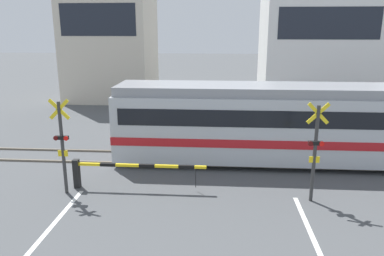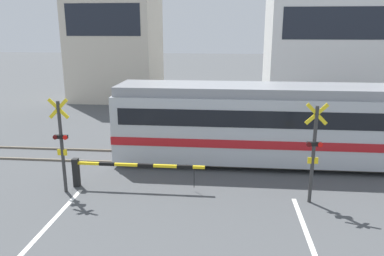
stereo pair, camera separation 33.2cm
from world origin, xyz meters
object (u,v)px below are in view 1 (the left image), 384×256
Objects in this scene: commuter_train at (315,122)px; crossing_barrier_near at (114,169)px; crossing_barrier_far at (249,129)px; crossing_signal_right at (315,148)px; crossing_signal_left at (62,142)px.

crossing_barrier_near is at bearing -157.09° from commuter_train.
commuter_train reaches higher than crossing_barrier_far.
crossing_signal_right is at bearing -4.14° from crossing_barrier_near.
crossing_barrier_far is at bearing 103.87° from crossing_signal_right.
crossing_signal_left is at bearing -158.03° from commuter_train.
crossing_barrier_near is 1.00× the size of crossing_barrier_far.
crossing_signal_left is (-6.50, -6.15, 1.06)m from crossing_barrier_far.
commuter_train is at bearing 76.55° from crossing_signal_right.
crossing_barrier_far is 9.02m from crossing_signal_left.
commuter_train is at bearing 21.97° from crossing_signal_left.
crossing_signal_right is at bearing -103.45° from commuter_train.
commuter_train is at bearing 22.91° from crossing_barrier_near.
commuter_train is 3.68m from crossing_signal_right.
crossing_barrier_far is 1.42× the size of crossing_signal_left.
crossing_barrier_near is (-7.36, -3.11, -1.00)m from commuter_train.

